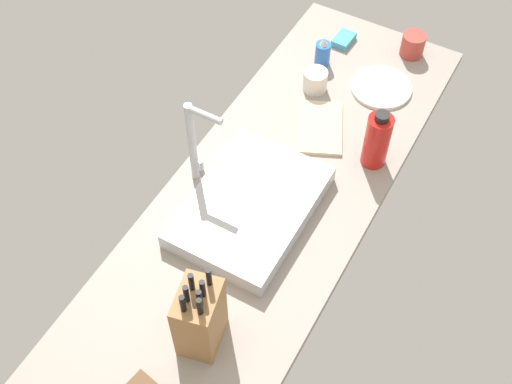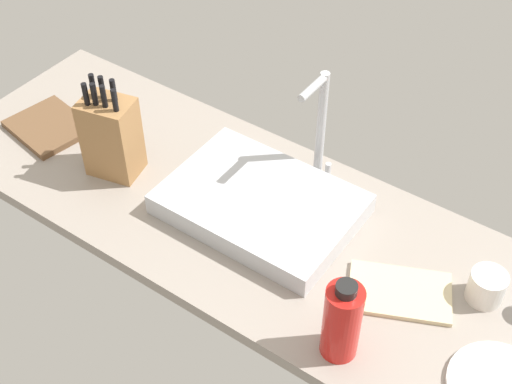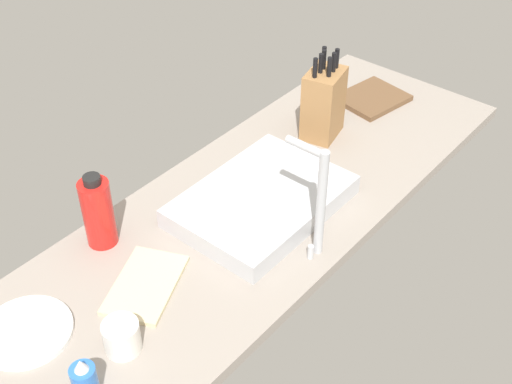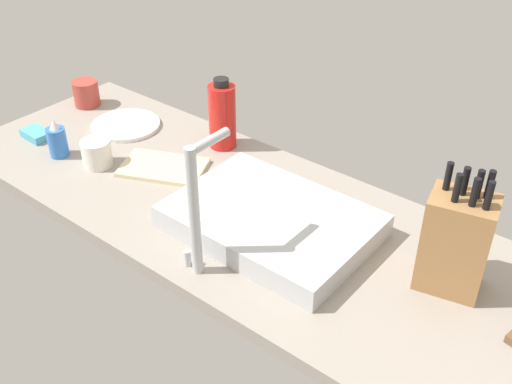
{
  "view_description": "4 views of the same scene",
  "coord_description": "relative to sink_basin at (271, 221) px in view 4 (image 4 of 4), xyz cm",
  "views": [
    {
      "loc": [
        -101.5,
        -54.53,
        164.84
      ],
      "look_at": [
        -0.62,
        2.19,
        10.2
      ],
      "focal_mm": 46.3,
      "sensor_mm": 36.0,
      "label": 1
    },
    {
      "loc": [
        66.16,
        -99.66,
        129.99
      ],
      "look_at": [
        -5.3,
        2.72,
        9.36
      ],
      "focal_mm": 49.11,
      "sensor_mm": 36.0,
      "label": 2
    },
    {
      "loc": [
        107.29,
        92.41,
        125.1
      ],
      "look_at": [
        0.36,
        3.72,
        12.78
      ],
      "focal_mm": 47.59,
      "sensor_mm": 36.0,
      "label": 3
    },
    {
      "loc": [
        -74.41,
        95.93,
        93.69
      ],
      "look_at": [
        3.16,
        -0.3,
        10.41
      ],
      "focal_mm": 43.08,
      "sensor_mm": 36.0,
      "label": 4
    }
  ],
  "objects": [
    {
      "name": "countertop_slab",
      "position": [
        3.65,
        -2.38,
        -4.64
      ],
      "size": [
        190.3,
        60.43,
        3.5
      ],
      "primitive_type": "cube",
      "color": "gray",
      "rests_on": "ground"
    },
    {
      "name": "sink_basin",
      "position": [
        0.0,
        0.0,
        0.0
      ],
      "size": [
        46.97,
        33.29,
        5.77
      ],
      "primitive_type": "cube",
      "color": "#B7BABF",
      "rests_on": "countertop_slab"
    },
    {
      "name": "faucet",
      "position": [
        3.46,
        20.61,
        14.88
      ],
      "size": [
        5.5,
        12.03,
        31.29
      ],
      "color": "#B7BABF",
      "rests_on": "countertop_slab"
    },
    {
      "name": "knife_block",
      "position": [
        -40.88,
        -8.82,
        8.62
      ],
      "size": [
        15.18,
        12.71,
        28.38
      ],
      "rotation": [
        0.0,
        0.0,
        0.23
      ],
      "color": "#9E7042",
      "rests_on": "countertop_slab"
    },
    {
      "name": "soap_bottle",
      "position": [
        69.26,
        10.04,
        1.94
      ],
      "size": [
        5.43,
        5.43,
        11.42
      ],
      "color": "blue",
      "rests_on": "countertop_slab"
    },
    {
      "name": "water_bottle",
      "position": [
        36.37,
        -23.84,
        6.99
      ],
      "size": [
        7.95,
        7.95,
        21.24
      ],
      "color": "red",
      "rests_on": "countertop_slab"
    },
    {
      "name": "dinner_plate",
      "position": [
        67.73,
        -13.5,
        -2.29
      ],
      "size": [
        21.18,
        21.18,
        1.2
      ],
      "primitive_type": "cylinder",
      "color": "white",
      "rests_on": "countertop_slab"
    },
    {
      "name": "dish_towel",
      "position": [
        40.48,
        -3.32,
        -2.29
      ],
      "size": [
        26.94,
        22.68,
        1.2
      ],
      "primitive_type": "cube",
      "rotation": [
        0.0,
        0.0,
        0.43
      ],
      "color": "beige",
      "rests_on": "countertop_slab"
    },
    {
      "name": "coffee_mug",
      "position": [
        89.47,
        -15.96,
        1.36
      ],
      "size": [
        8.36,
        8.36,
        8.5
      ],
      "primitive_type": "cylinder",
      "color": "#B23D33",
      "rests_on": "countertop_slab"
    },
    {
      "name": "ceramic_cup",
      "position": [
        56.35,
        6.56,
        0.92
      ],
      "size": [
        8.3,
        8.3,
        7.61
      ],
      "primitive_type": "cylinder",
      "color": "silver",
      "rests_on": "countertop_slab"
    },
    {
      "name": "dish_sponge",
      "position": [
        83.4,
        8.0,
        -1.69
      ],
      "size": [
        9.25,
        6.38,
        2.4
      ],
      "primitive_type": "cube",
      "rotation": [
        0.0,
        0.0,
        -0.04
      ],
      "color": "#4CA3BC",
      "rests_on": "countertop_slab"
    }
  ]
}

